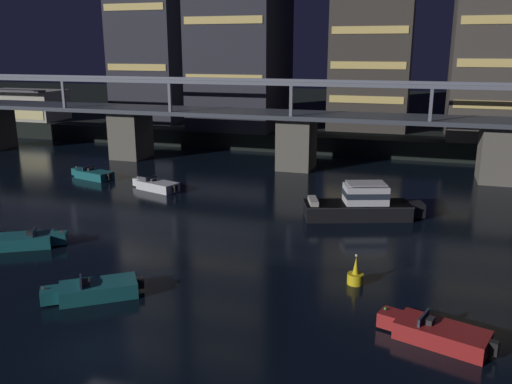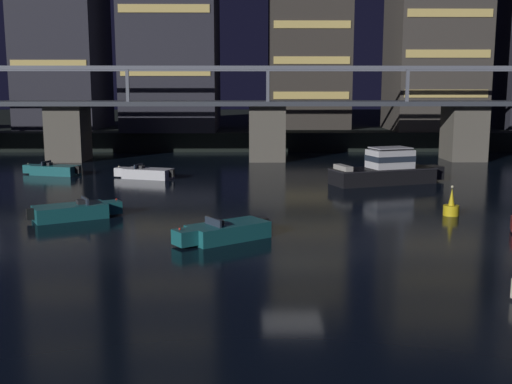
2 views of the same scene
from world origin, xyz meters
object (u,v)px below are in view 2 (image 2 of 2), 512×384
(cabin_cruiser_near_left, at_px, (386,170))
(river_bridge, at_px, (267,120))
(tower_central, at_px, (309,44))
(channel_buoy, at_px, (451,207))
(tower_east_tall, at_px, (435,36))
(speedboat_far_left, at_px, (224,232))
(speedboat_near_center, at_px, (146,173))
(speedboat_mid_left, at_px, (74,211))
(speedboat_mid_right, at_px, (53,170))

(cabin_cruiser_near_left, bearing_deg, river_bridge, 119.00)
(tower_central, bearing_deg, channel_buoy, -84.92)
(tower_central, bearing_deg, tower_east_tall, -15.69)
(cabin_cruiser_near_left, relative_size, speedboat_far_left, 1.97)
(tower_east_tall, relative_size, speedboat_far_left, 4.84)
(river_bridge, distance_m, channel_buoy, 29.95)
(speedboat_near_center, height_order, speedboat_mid_left, same)
(speedboat_mid_left, bearing_deg, cabin_cruiser_near_left, 32.11)
(river_bridge, bearing_deg, speedboat_near_center, -128.60)
(cabin_cruiser_near_left, relative_size, speedboat_mid_left, 1.91)
(speedboat_mid_right, height_order, speedboat_far_left, same)
(tower_east_tall, distance_m, speedboat_mid_right, 47.85)
(speedboat_mid_right, bearing_deg, tower_east_tall, 31.62)
(river_bridge, xyz_separation_m, tower_central, (5.80, 17.64, 8.83))
(river_bridge, relative_size, tower_east_tall, 3.78)
(cabin_cruiser_near_left, relative_size, speedboat_mid_right, 1.80)
(tower_east_tall, height_order, speedboat_far_left, tower_east_tall)
(tower_east_tall, bearing_deg, speedboat_mid_left, -127.55)
(tower_central, bearing_deg, speedboat_mid_left, -110.64)
(cabin_cruiser_near_left, xyz_separation_m, speedboat_near_center, (-19.05, 3.00, -0.64))
(tower_central, xyz_separation_m, speedboat_far_left, (-8.79, -51.42, -12.45))
(tower_east_tall, xyz_separation_m, speedboat_far_left, (-23.72, -47.23, -13.09))
(tower_central, height_order, speedboat_near_center, tower_central)
(speedboat_mid_right, xyz_separation_m, speedboat_far_left, (15.47, -23.09, 0.00))
(speedboat_mid_left, height_order, channel_buoy, channel_buoy)
(speedboat_mid_right, height_order, channel_buoy, channel_buoy)
(channel_buoy, bearing_deg, speedboat_far_left, -155.97)
(speedboat_far_left, xyz_separation_m, channel_buoy, (12.85, 5.73, 0.06))
(speedboat_mid_right, distance_m, speedboat_far_left, 27.80)
(tower_central, distance_m, speedboat_mid_left, 51.03)
(speedboat_far_left, bearing_deg, cabin_cruiser_near_left, 56.71)
(cabin_cruiser_near_left, bearing_deg, tower_east_tall, 67.81)
(speedboat_far_left, bearing_deg, river_bridge, 84.94)
(speedboat_far_left, distance_m, channel_buoy, 14.07)
(speedboat_near_center, xyz_separation_m, channel_buoy, (20.12, -15.20, 0.06))
(tower_east_tall, relative_size, cabin_cruiser_near_left, 2.46)
(tower_east_tall, height_order, speedboat_mid_right, tower_east_tall)
(speedboat_mid_right, relative_size, channel_buoy, 2.94)
(tower_central, relative_size, speedboat_mid_right, 4.18)
(tower_central, xyz_separation_m, speedboat_near_center, (-16.06, -30.49, -12.45))
(tower_east_tall, xyz_separation_m, speedboat_near_center, (-30.99, -26.30, -13.09))
(tower_central, relative_size, speedboat_far_left, 4.57)
(speedboat_mid_left, height_order, speedboat_far_left, same)
(speedboat_mid_left, bearing_deg, tower_central, 69.36)
(cabin_cruiser_near_left, bearing_deg, tower_central, 95.10)
(speedboat_near_center, bearing_deg, speedboat_mid_left, -95.01)
(speedboat_mid_left, bearing_deg, river_bridge, 67.89)
(cabin_cruiser_near_left, distance_m, speedboat_far_left, 21.46)
(tower_east_tall, distance_m, cabin_cruiser_near_left, 34.00)
(speedboat_mid_left, bearing_deg, tower_east_tall, 52.45)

